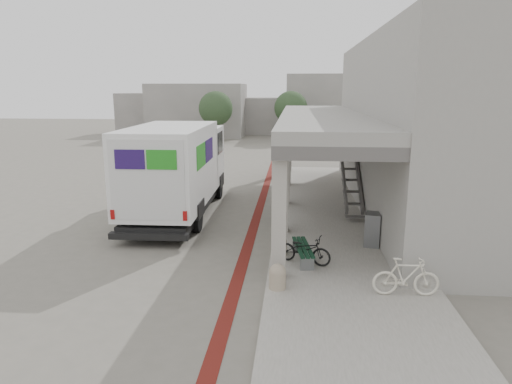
# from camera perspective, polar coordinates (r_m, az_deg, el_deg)

# --- Properties ---
(ground) EXTENTS (120.00, 120.00, 0.00)m
(ground) POSITION_cam_1_polar(r_m,az_deg,el_deg) (15.94, -4.30, -5.63)
(ground) COLOR #676358
(ground) RESTS_ON ground
(bike_lane_stripe) EXTENTS (0.35, 40.00, 0.01)m
(bike_lane_stripe) POSITION_cam_1_polar(r_m,az_deg,el_deg) (17.72, -0.07, -3.67)
(bike_lane_stripe) COLOR #5D1812
(bike_lane_stripe) RESTS_ON ground
(sidewalk) EXTENTS (4.40, 28.00, 0.12)m
(sidewalk) POSITION_cam_1_polar(r_m,az_deg,el_deg) (15.81, 10.24, -5.74)
(sidewalk) COLOR gray
(sidewalk) RESTS_ON ground
(transit_building) EXTENTS (7.60, 17.00, 7.00)m
(transit_building) POSITION_cam_1_polar(r_m,az_deg,el_deg) (19.97, 17.64, 7.53)
(transit_building) COLOR gray
(transit_building) RESTS_ON ground
(distant_backdrop) EXTENTS (28.00, 10.00, 6.50)m
(distant_backdrop) POSITION_cam_1_polar(r_m,az_deg,el_deg) (51.14, -1.09, 10.22)
(distant_backdrop) COLOR gray
(distant_backdrop) RESTS_ON ground
(tree_left) EXTENTS (3.20, 3.20, 4.80)m
(tree_left) POSITION_cam_1_polar(r_m,az_deg,el_deg) (43.61, -5.05, 10.35)
(tree_left) COLOR #38281C
(tree_left) RESTS_ON ground
(tree_mid) EXTENTS (3.20, 3.20, 4.80)m
(tree_mid) POSITION_cam_1_polar(r_m,az_deg,el_deg) (44.96, 4.37, 10.43)
(tree_mid) COLOR #38281C
(tree_mid) RESTS_ON ground
(tree_right) EXTENTS (3.20, 3.20, 4.80)m
(tree_right) POSITION_cam_1_polar(r_m,az_deg,el_deg) (44.60, 14.85, 10.03)
(tree_right) COLOR #38281C
(tree_right) RESTS_ON ground
(fedex_truck) EXTENTS (2.83, 8.63, 3.66)m
(fedex_truck) POSITION_cam_1_polar(r_m,az_deg,el_deg) (18.60, -9.82, 3.08)
(fedex_truck) COLOR black
(fedex_truck) RESTS_ON ground
(bench) EXTENTS (0.65, 1.86, 0.43)m
(bench) POSITION_cam_1_polar(r_m,az_deg,el_deg) (13.49, 5.88, -7.25)
(bench) COLOR slate
(bench) RESTS_ON sidewalk
(bollard_near) EXTENTS (0.43, 0.43, 0.64)m
(bollard_near) POSITION_cam_1_polar(r_m,az_deg,el_deg) (11.63, 2.70, -10.47)
(bollard_near) COLOR gray
(bollard_near) RESTS_ON sidewalk
(bollard_far) EXTENTS (0.38, 0.38, 0.57)m
(bollard_far) POSITION_cam_1_polar(r_m,az_deg,el_deg) (13.91, 3.10, -6.65)
(bollard_far) COLOR gray
(bollard_far) RESTS_ON sidewalk
(utility_cabinet) EXTENTS (0.61, 0.73, 1.06)m
(utility_cabinet) POSITION_cam_1_polar(r_m,az_deg,el_deg) (15.05, 14.38, -4.54)
(utility_cabinet) COLOR slate
(utility_cabinet) RESTS_ON sidewalk
(bicycle_black) EXTENTS (1.70, 1.09, 0.84)m
(bicycle_black) POSITION_cam_1_polar(r_m,az_deg,el_deg) (13.22, 6.00, -7.14)
(bicycle_black) COLOR black
(bicycle_black) RESTS_ON sidewalk
(bicycle_cream) EXTENTS (1.62, 0.49, 0.97)m
(bicycle_cream) POSITION_cam_1_polar(r_m,az_deg,el_deg) (11.75, 18.25, -10.04)
(bicycle_cream) COLOR silver
(bicycle_cream) RESTS_ON sidewalk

